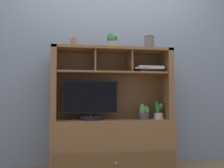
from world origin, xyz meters
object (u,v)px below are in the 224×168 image
potted_orchid (144,113)px  tv_monitor (90,103)px  magazine_stack_left (148,69)px  potted_fern (158,112)px  ceramic_vase (149,43)px  potted_succulent (112,42)px  diffuser_bottle (73,43)px  media_console (112,131)px

potted_orchid → tv_monitor: bearing=178.1°
magazine_stack_left → potted_fern: bearing=-5.3°
potted_fern → ceramic_vase: bearing=165.4°
potted_succulent → ceramic_vase: potted_succulent is taller
potted_fern → diffuser_bottle: size_ratio=0.83×
media_console → diffuser_bottle: bearing=178.0°
potted_fern → potted_succulent: size_ratio=1.18×
tv_monitor → potted_orchid: size_ratio=3.47×
media_console → tv_monitor: size_ratio=2.25×
magazine_stack_left → diffuser_bottle: bearing=176.6°
tv_monitor → magazine_stack_left: bearing=-0.0°
diffuser_bottle → potted_succulent: diffuser_bottle is taller
tv_monitor → media_console: bearing=8.4°
media_console → potted_succulent: bearing=-95.2°
media_console → ceramic_vase: bearing=-2.9°
magazine_stack_left → ceramic_vase: ceramic_vase is taller
tv_monitor → potted_orchid: tv_monitor is taller
tv_monitor → potted_succulent: potted_succulent is taller
potted_fern → magazine_stack_left: 0.50m
media_console → potted_orchid: media_console is taller
potted_orchid → magazine_stack_left: magazine_stack_left is taller
diffuser_bottle → media_console: bearing=-2.0°
tv_monitor → potted_fern: 0.78m
ceramic_vase → diffuser_bottle: bearing=177.5°
tv_monitor → diffuser_bottle: diffuser_bottle is taller
tv_monitor → potted_fern: size_ratio=2.90×
media_console → potted_succulent: size_ratio=7.68×
magazine_stack_left → potted_orchid: bearing=-162.7°
diffuser_bottle → potted_succulent: bearing=-5.8°
tv_monitor → potted_succulent: bearing=1.6°
media_console → potted_fern: size_ratio=6.54×
potted_fern → diffuser_bottle: 1.24m
potted_orchid → ceramic_vase: size_ratio=1.05×
tv_monitor → potted_fern: tv_monitor is taller
media_console → ceramic_vase: (0.44, -0.02, 1.02)m
potted_orchid → potted_succulent: (-0.36, 0.03, 0.80)m
potted_orchid → diffuser_bottle: 1.12m
tv_monitor → magazine_stack_left: size_ratio=1.70×
potted_orchid → potted_fern: bearing=3.2°
magazine_stack_left → diffuser_bottle: (-0.85, 0.05, 0.29)m
tv_monitor → potted_orchid: (0.60, -0.02, -0.11)m
magazine_stack_left → potted_succulent: 0.52m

